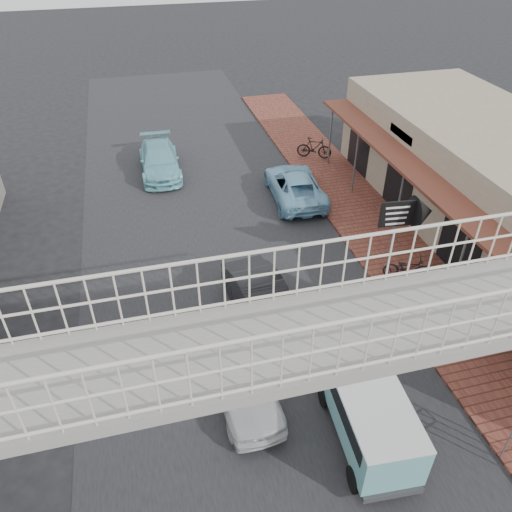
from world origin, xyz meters
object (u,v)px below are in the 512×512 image
angkot_curb (295,185)px  angkot_far (160,160)px  dark_sedan (263,302)px  arrow_sign (420,213)px  angkot_van (370,413)px  white_hatchback (243,381)px  motorcycle_near (407,267)px  motorcycle_far (314,148)px

angkot_curb → angkot_far: angkot_far is taller
dark_sedan → arrow_sign: 5.95m
angkot_van → dark_sedan: bearing=109.0°
dark_sedan → angkot_far: (-2.14, 11.33, -0.03)m
angkot_far → dark_sedan: bearing=-78.3°
white_hatchback → arrow_sign: 8.09m
motorcycle_near → angkot_far: bearing=54.9°
angkot_curb → angkot_van: 12.40m
dark_sedan → angkot_curb: dark_sedan is taller
dark_sedan → angkot_van: angkot_van is taller
dark_sedan → motorcycle_near: 5.45m
dark_sedan → angkot_van: size_ratio=1.17×
white_hatchback → arrow_sign: size_ratio=1.18×
motorcycle_far → white_hatchback: bearing=-179.6°
white_hatchback → angkot_far: 14.24m
angkot_far → arrow_sign: arrow_sign is taller
angkot_curb → angkot_far: size_ratio=1.01×
motorcycle_near → arrow_sign: 2.12m
white_hatchback → motorcycle_near: bearing=24.4°
angkot_van → white_hatchback: bearing=146.3°
motorcycle_near → motorcycle_far: motorcycle_far is taller
angkot_curb → motorcycle_far: (2.22, 3.61, -0.00)m
white_hatchback → motorcycle_far: 15.43m
motorcycle_near → white_hatchback: bearing=137.4°
angkot_curb → motorcycle_near: bearing=110.4°
dark_sedan → angkot_van: 5.14m
angkot_curb → angkot_van: (-2.12, -12.21, 0.44)m
dark_sedan → motorcycle_near: size_ratio=2.55×
white_hatchback → arrow_sign: arrow_sign is taller
angkot_van → motorcycle_near: bearing=58.1°
arrow_sign → motorcycle_near: bearing=-128.7°
dark_sedan → motorcycle_near: bearing=-0.1°
motorcycle_near → arrow_sign: size_ratio=0.52×
angkot_van → motorcycle_near: angkot_van is taller
dark_sedan → angkot_far: bearing=93.6°
angkot_van → motorcycle_far: size_ratio=2.01×
motorcycle_near → dark_sedan: bearing=116.7°
white_hatchback → angkot_curb: size_ratio=0.81×
white_hatchback → angkot_van: (2.66, -2.07, 0.44)m
motorcycle_near → angkot_curb: bearing=36.3°
white_hatchback → angkot_van: 3.40m
angkot_far → arrow_sign: (7.70, -10.51, 1.98)m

